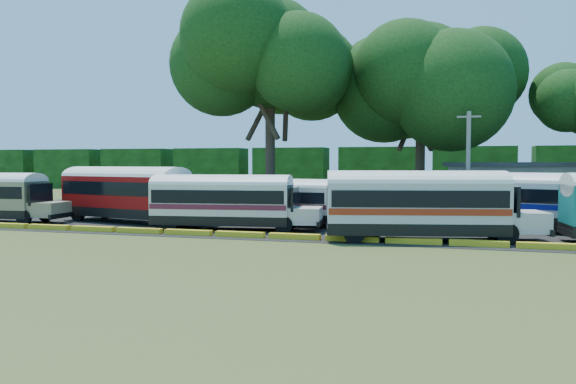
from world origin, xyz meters
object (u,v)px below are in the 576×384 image
(bus_cream_west, at_px, (226,199))
(tree_west, at_px, (270,54))
(bus_white_red, at_px, (420,201))
(bus_red, at_px, (128,191))

(bus_cream_west, bearing_deg, tree_west, 90.16)
(bus_cream_west, distance_m, bus_white_red, 11.25)
(bus_cream_west, xyz_separation_m, tree_west, (-1.69, 13.64, 10.99))
(bus_cream_west, xyz_separation_m, bus_white_red, (11.15, -1.52, 0.17))
(bus_cream_west, relative_size, tree_west, 0.58)
(bus_white_red, relative_size, tree_west, 0.64)
(bus_red, height_order, bus_white_red, bus_red)
(bus_white_red, bearing_deg, tree_west, 117.70)
(bus_red, bearing_deg, bus_cream_west, -1.78)
(bus_white_red, height_order, tree_west, tree_west)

